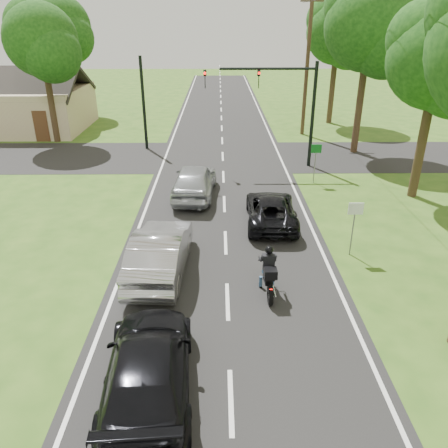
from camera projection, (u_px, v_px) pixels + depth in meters
The scene contains 19 objects.
ground at pixel (228, 301), 13.84m from camera, with size 140.00×140.00×0.00m, color #2E5518.
road at pixel (224, 189), 22.87m from camera, with size 8.00×100.00×0.01m, color black.
cross_road at pixel (223, 156), 28.30m from camera, with size 60.00×7.00×0.01m, color black.
motorcycle_rider at pixel (268, 275), 13.99m from camera, with size 0.56×1.98×1.71m.
dark_suv at pixel (271, 209), 18.90m from camera, with size 2.06×4.46×1.24m, color black.
silver_sedan at pixel (160, 252), 15.08m from camera, with size 1.71×4.92×1.62m, color #A8A8AD.
silver_suv at pixel (194, 181), 21.66m from camera, with size 1.93×4.80×1.64m, color #AAADB2.
dark_car_behind at pixel (148, 368), 10.20m from camera, with size 2.03×4.98×1.45m, color black.
traffic_signal at pixel (282, 96), 24.76m from camera, with size 6.38×0.44×6.00m.
signal_pole_far at pixel (144, 104), 28.77m from camera, with size 0.20×0.20×6.00m, color black.
utility_pole_far at pixel (307, 65), 31.62m from camera, with size 1.60×0.28×10.00m.
sign_white at pixel (355, 216), 15.90m from camera, with size 0.55×0.07×2.12m.
sign_green at pixel (316, 154), 23.13m from camera, with size 0.55×0.07×2.12m.
tree_row_c at pixel (445, 66), 19.23m from camera, with size 4.80×4.65×8.76m.
tree_row_d at pixel (375, 31), 25.91m from camera, with size 5.76×5.58×10.45m.
tree_row_e at pixel (342, 36), 34.32m from camera, with size 5.28×5.12×9.61m.
tree_left_near at pixel (45, 45), 28.80m from camera, with size 5.12×4.96×9.22m.
tree_left_far at pixel (62, 31), 37.53m from camera, with size 5.76×5.58×10.14m.
house at pixel (20, 107), 34.60m from camera, with size 10.20×8.00×4.84m.
Camera 1 is at (-0.25, -11.46, 8.14)m, focal length 35.00 mm.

